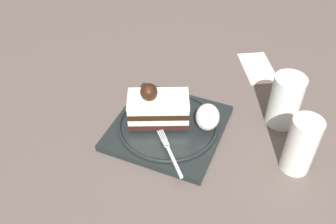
{
  "coord_description": "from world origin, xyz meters",
  "views": [
    {
      "loc": [
        -0.3,
        0.47,
        0.55
      ],
      "look_at": [
        -0.02,
        0.01,
        0.05
      ],
      "focal_mm": 40.02,
      "sensor_mm": 36.0,
      "label": 1
    }
  ],
  "objects": [
    {
      "name": "ground_plane",
      "position": [
        0.0,
        0.0,
        0.0
      ],
      "size": [
        2.4,
        2.4,
        0.0
      ],
      "primitive_type": "plane",
      "color": "#594D48"
    },
    {
      "name": "dessert_plate",
      "position": [
        -0.02,
        0.01,
        0.01
      ],
      "size": [
        0.24,
        0.24,
        0.02
      ],
      "color": "black",
      "rests_on": "ground_plane"
    },
    {
      "name": "cake_slice",
      "position": [
        -0.0,
        0.01,
        0.05
      ],
      "size": [
        0.14,
        0.12,
        0.09
      ],
      "color": "#341816",
      "rests_on": "dessert_plate"
    },
    {
      "name": "whipped_cream_dollop",
      "position": [
        -0.09,
        -0.02,
        0.05
      ],
      "size": [
        0.05,
        0.05,
        0.06
      ],
      "primitive_type": "ellipsoid",
      "color": "white",
      "rests_on": "dessert_plate"
    },
    {
      "name": "fork",
      "position": [
        -0.06,
        0.07,
        0.02
      ],
      "size": [
        0.1,
        0.08,
        0.0
      ],
      "color": "silver",
      "rests_on": "dessert_plate"
    },
    {
      "name": "drink_glass_near",
      "position": [
        -0.27,
        -0.03,
        0.05
      ],
      "size": [
        0.05,
        0.05,
        0.12
      ],
      "color": "white",
      "rests_on": "ground_plane"
    },
    {
      "name": "drink_glass_far",
      "position": [
        -0.21,
        -0.14,
        0.05
      ],
      "size": [
        0.06,
        0.06,
        0.11
      ],
      "color": "white",
      "rests_on": "ground_plane"
    },
    {
      "name": "folded_napkin",
      "position": [
        -0.1,
        -0.29,
        0.0
      ],
      "size": [
        0.14,
        0.15,
        0.0
      ],
      "primitive_type": "cube",
      "rotation": [
        0.0,
        0.0,
        2.23
      ],
      "color": "beige",
      "rests_on": "ground_plane"
    }
  ]
}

